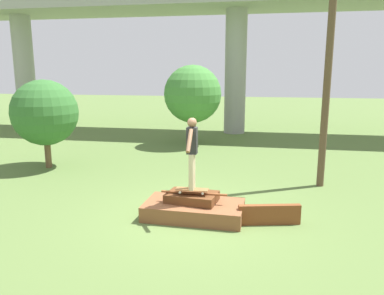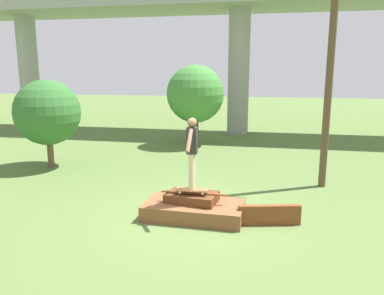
% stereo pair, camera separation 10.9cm
% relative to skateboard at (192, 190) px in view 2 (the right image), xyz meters
% --- Properties ---
extents(ground_plane, '(80.00, 80.00, 0.00)m').
position_rel_skateboard_xyz_m(ground_plane, '(0.03, 0.05, -0.67)').
color(ground_plane, '#567038').
extents(scrap_pile, '(2.24, 1.23, 0.60)m').
position_rel_skateboard_xyz_m(scrap_pile, '(0.02, 0.06, -0.45)').
color(scrap_pile, brown).
rests_on(scrap_pile, ground_plane).
extents(scrap_plank_loose, '(1.34, 0.43, 0.44)m').
position_rel_skateboard_xyz_m(scrap_plank_loose, '(1.70, -0.04, -0.45)').
color(scrap_plank_loose, brown).
rests_on(scrap_plank_loose, ground_plane).
extents(skateboard, '(0.73, 0.24, 0.09)m').
position_rel_skateboard_xyz_m(skateboard, '(0.00, 0.00, 0.00)').
color(skateboard, brown).
rests_on(skateboard, scrap_pile).
extents(skater, '(0.22, 1.07, 1.58)m').
position_rel_skateboard_xyz_m(skater, '(-0.00, 0.00, 0.92)').
color(skater, '#C6B78E').
rests_on(skater, skateboard).
extents(highway_overpass, '(44.00, 4.00, 6.89)m').
position_rel_skateboard_xyz_m(highway_overpass, '(0.03, 12.01, 5.31)').
color(highway_overpass, '#9E9E99').
rests_on(highway_overpass, ground_plane).
extents(utility_pole, '(1.30, 0.20, 6.63)m').
position_rel_skateboard_xyz_m(utility_pole, '(3.18, 3.06, 2.77)').
color(utility_pole, brown).
rests_on(utility_pole, ground_plane).
extents(tree_behind_left, '(2.19, 2.19, 2.97)m').
position_rel_skateboard_xyz_m(tree_behind_left, '(-5.65, 3.51, 1.21)').
color(tree_behind_left, brown).
rests_on(tree_behind_left, ground_plane).
extents(tree_behind_right, '(2.50, 2.50, 3.50)m').
position_rel_skateboard_xyz_m(tree_behind_right, '(-1.53, 8.30, 1.57)').
color(tree_behind_right, '#4C3823').
rests_on(tree_behind_right, ground_plane).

